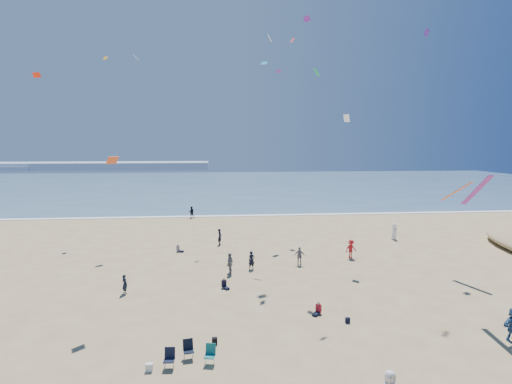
{
  "coord_description": "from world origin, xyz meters",
  "views": [
    {
      "loc": [
        -0.32,
        -16.48,
        11.07
      ],
      "look_at": [
        2.0,
        8.0,
        8.16
      ],
      "focal_mm": 28.0,
      "sensor_mm": 36.0,
      "label": 1
    }
  ],
  "objects": [
    {
      "name": "white_tote",
      "position": [
        -3.81,
        2.37,
        0.2
      ],
      "size": [
        0.35,
        0.2,
        0.4
      ],
      "primitive_type": "cube",
      "color": "white",
      "rests_on": "ground"
    },
    {
      "name": "ocean",
      "position": [
        0.0,
        95.0,
        0.03
      ],
      "size": [
        220.0,
        100.0,
        0.06
      ],
      "primitive_type": "cube",
      "color": "#476B84",
      "rests_on": "ground"
    },
    {
      "name": "black_backpack",
      "position": [
        -0.63,
        4.76,
        0.19
      ],
      "size": [
        0.3,
        0.22,
        0.38
      ],
      "primitive_type": "cube",
      "color": "black",
      "rests_on": "ground"
    },
    {
      "name": "standing_flyers",
      "position": [
        5.32,
        15.24,
        0.91
      ],
      "size": [
        34.96,
        49.48,
        1.93
      ],
      "color": "silver",
      "rests_on": "ground"
    },
    {
      "name": "headland_far",
      "position": [
        -60.0,
        170.0,
        1.6
      ],
      "size": [
        110.0,
        20.0,
        3.2
      ],
      "primitive_type": "cube",
      "color": "#7A8EA8",
      "rests_on": "ground"
    },
    {
      "name": "navy_bag",
      "position": [
        7.63,
        6.67,
        0.17
      ],
      "size": [
        0.28,
        0.18,
        0.34
      ],
      "primitive_type": "cube",
      "color": "black",
      "rests_on": "ground"
    },
    {
      "name": "seated_group",
      "position": [
        2.97,
        6.87,
        0.42
      ],
      "size": [
        12.37,
        33.18,
        0.84
      ],
      "color": "silver",
      "rests_on": "ground"
    },
    {
      "name": "kites_aloft",
      "position": [
        9.29,
        14.14,
        14.59
      ],
      "size": [
        40.86,
        39.41,
        27.72
      ],
      "color": "#FB2408",
      "rests_on": "ground"
    },
    {
      "name": "surf_line",
      "position": [
        0.0,
        45.0,
        0.04
      ],
      "size": [
        220.0,
        1.2,
        0.08
      ],
      "primitive_type": "cube",
      "color": "white",
      "rests_on": "ground"
    },
    {
      "name": "chair_cluster",
      "position": [
        -1.89,
        2.83,
        0.5
      ],
      "size": [
        2.68,
        1.47,
        1.0
      ],
      "color": "black",
      "rests_on": "ground"
    }
  ]
}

